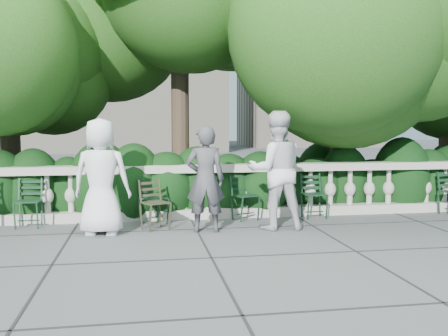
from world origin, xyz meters
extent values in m
plane|color=#494D50|center=(0.00, 0.00, 0.00)|extent=(90.00, 90.00, 0.00)
cube|color=#9E998E|center=(0.00, 1.80, 0.09)|extent=(12.00, 0.32, 0.18)
cube|color=#9E998E|center=(0.00, 1.80, 0.93)|extent=(12.00, 0.36, 0.14)
cylinder|color=#3F3023|center=(-4.00, 3.40, 1.40)|extent=(0.40, 0.40, 2.80)
ellipsoid|color=#173A0F|center=(-4.00, 2.96, 3.68)|extent=(5.28, 5.28, 3.96)
cylinder|color=#3F3023|center=(-0.50, 4.00, 1.70)|extent=(0.40, 0.40, 3.40)
cylinder|color=#3F3023|center=(3.00, 3.30, 1.50)|extent=(0.40, 0.40, 3.00)
ellipsoid|color=#173A0F|center=(3.00, 2.84, 3.92)|extent=(5.52, 5.52, 4.14)
cylinder|color=#3F3023|center=(6.00, 3.80, 1.30)|extent=(0.40, 0.40, 2.60)
imported|color=white|center=(-2.01, 0.68, 0.92)|extent=(0.99, 0.74, 1.84)
imported|color=#3C3C41|center=(-0.37, 0.61, 0.86)|extent=(0.66, 0.47, 1.71)
imported|color=silver|center=(0.82, 0.66, 0.98)|extent=(0.98, 0.78, 1.96)
camera|label=1|loc=(-1.39, -7.30, 1.74)|focal=40.00mm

